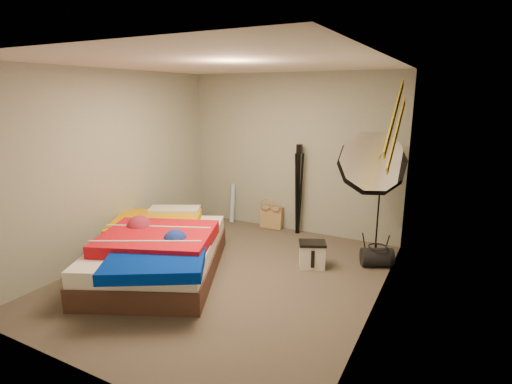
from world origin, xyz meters
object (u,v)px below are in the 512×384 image
Objects in this scene: duffel_bag at (377,257)px; photo_umbrella at (371,165)px; wrapping_roll at (232,203)px; camera_case at (312,256)px; camera_tripod at (299,183)px; tote_bag at (272,217)px; bed at (159,250)px.

photo_umbrella is at bearing 125.14° from duffel_bag.
wrapping_roll reaches higher than camera_case.
camera_tripod is (-0.65, 1.12, 0.66)m from camera_case.
duffel_bag is 0.28× the size of camera_tripod.
wrapping_roll reaches higher than tote_bag.
wrapping_roll is at bearing 138.80° from duffel_bag.
camera_tripod is (-1.21, 0.60, -0.48)m from photo_umbrella.
camera_tripod reaches higher than wrapping_roll.
photo_umbrella reaches higher than bed.
wrapping_roll is 2.70m from photo_umbrella.
wrapping_roll is at bearing 165.58° from photo_umbrella.
camera_case is 0.85m from duffel_bag.
bed is (0.25, -2.19, -0.03)m from wrapping_roll.
bed is 2.43m from camera_tripod.
tote_bag is 1.99m from duffel_bag.
camera_tripod is at bearing 95.68° from camera_case.
bed is (-0.51, -2.19, 0.11)m from tote_bag.
bed is (-2.37, -1.47, 0.18)m from duffel_bag.
bed is at bearing -173.91° from duffel_bag.
tote_bag is 0.20× the size of photo_umbrella.
bed is at bearing -114.44° from camera_tripod.
duffel_bag is at bearing -29.14° from photo_umbrella.
camera_case is at bearing -48.74° from tote_bag.
wrapping_roll reaches higher than duffel_bag.
camera_case is (1.12, -1.15, -0.03)m from tote_bag.
bed is at bearing -171.98° from camera_case.
camera_case is at bearing -175.57° from duffel_bag.
camera_tripod is at bearing -6.89° from tote_bag.
photo_umbrella is (0.56, 0.52, 1.15)m from camera_case.
photo_umbrella is at bearing -23.49° from tote_bag.
photo_umbrella is at bearing 35.46° from bed.
tote_bag is at bearing 109.80° from camera_case.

